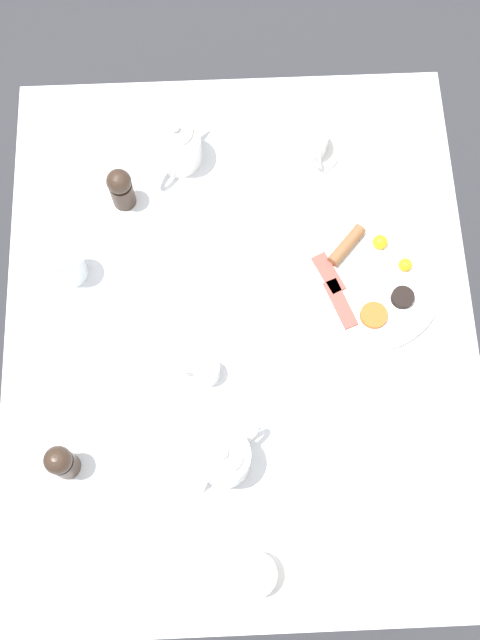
% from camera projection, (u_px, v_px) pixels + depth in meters
% --- Properties ---
extents(ground_plane, '(8.00, 8.00, 0.00)m').
position_uv_depth(ground_plane, '(240.00, 403.00, 2.27)').
color(ground_plane, '#333338').
extents(table, '(0.96, 1.18, 0.78)m').
position_uv_depth(table, '(240.00, 334.00, 1.60)').
color(table, silver).
rests_on(table, ground_plane).
extents(breakfast_plate, '(0.31, 0.31, 0.04)m').
position_uv_depth(breakfast_plate, '(368.00, 278.00, 1.55)').
color(breakfast_plate, white).
rests_on(breakfast_plate, table).
extents(teapot_near, '(0.12, 0.17, 0.13)m').
position_uv_depth(teapot_near, '(177.00, 146.00, 1.60)').
color(teapot_near, white).
rests_on(teapot_near, table).
extents(teapot_far, '(0.16, 0.13, 0.13)m').
position_uv_depth(teapot_far, '(225.00, 458.00, 1.39)').
color(teapot_far, white).
rests_on(teapot_far, table).
extents(teacup_with_saucer_left, '(0.14, 0.14, 0.06)m').
position_uv_depth(teacup_with_saucer_left, '(309.00, 143.00, 1.63)').
color(teacup_with_saucer_left, white).
rests_on(teacup_with_saucer_left, table).
extents(teacup_with_saucer_right, '(0.14, 0.14, 0.06)m').
position_uv_depth(teacup_with_saucer_right, '(254.00, 574.00, 1.35)').
color(teacup_with_saucer_right, white).
rests_on(teacup_with_saucer_right, table).
extents(water_glass_tall, '(0.07, 0.07, 0.11)m').
position_uv_depth(water_glass_tall, '(67.00, 263.00, 1.51)').
color(water_glass_tall, white).
rests_on(water_glass_tall, table).
extents(creamer_jug, '(0.07, 0.05, 0.05)m').
position_uv_depth(creamer_jug, '(206.00, 371.00, 1.47)').
color(creamer_jug, white).
rests_on(creamer_jug, table).
extents(pepper_grinder, '(0.05, 0.05, 0.11)m').
position_uv_depth(pepper_grinder, '(121.00, 188.00, 1.56)').
color(pepper_grinder, '#38281E').
rests_on(pepper_grinder, table).
extents(salt_grinder, '(0.05, 0.05, 0.11)m').
position_uv_depth(salt_grinder, '(61.00, 462.00, 1.38)').
color(salt_grinder, '#38281E').
rests_on(salt_grinder, table).
extents(fork_by_plate, '(0.07, 0.16, 0.00)m').
position_uv_depth(fork_by_plate, '(368.00, 488.00, 1.42)').
color(fork_by_plate, silver).
rests_on(fork_by_plate, table).
extents(knife_by_plate, '(0.21, 0.02, 0.00)m').
position_uv_depth(knife_by_plate, '(211.00, 264.00, 1.57)').
color(knife_by_plate, silver).
rests_on(knife_by_plate, table).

